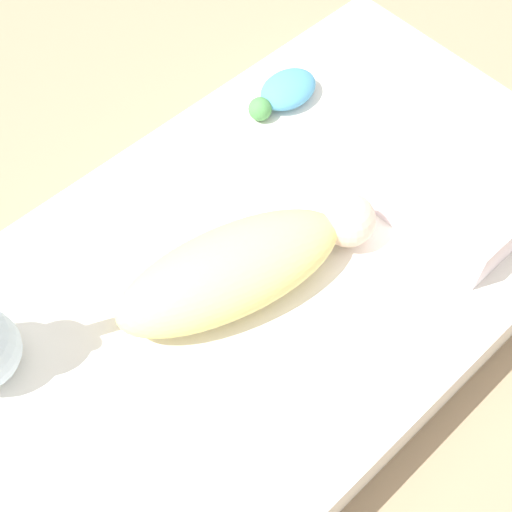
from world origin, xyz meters
The scene contains 5 objects.
ground_plane centered at (0.00, 0.00, 0.00)m, with size 12.00×12.00×0.00m, color #9E8466.
bed_mattress centered at (0.00, 0.00, 0.09)m, with size 1.44×0.86×0.18m.
swaddled_baby centered at (0.11, 0.01, 0.24)m, with size 0.57×0.30×0.13m.
pillow centered at (-0.37, 0.15, 0.24)m, with size 0.31×0.36×0.11m.
turtle_plush centered at (-0.30, -0.29, 0.21)m, with size 0.19×0.11×0.06m.
Camera 1 is at (0.57, 0.54, 1.42)m, focal length 50.00 mm.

